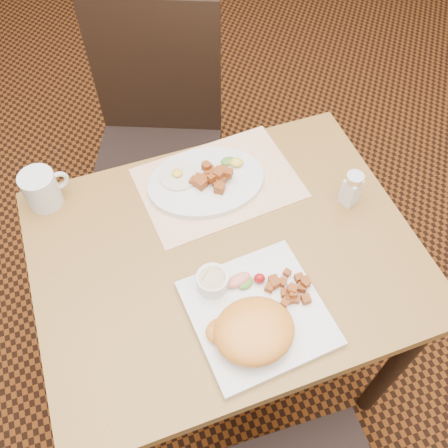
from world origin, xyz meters
TOP-DOWN VIEW (x-y plane):
  - ground at (0.00, 0.00)m, footprint 8.00×8.00m
  - table at (0.00, 0.00)m, footprint 0.90×0.70m
  - chair_far at (-0.01, 0.65)m, footprint 0.55×0.56m
  - placemat at (0.05, 0.20)m, footprint 0.42×0.31m
  - plate_square at (0.01, -0.18)m, footprint 0.30×0.30m
  - plate_oval at (0.02, 0.21)m, footprint 0.32×0.25m
  - hollandaise_mound at (-0.02, -0.23)m, footprint 0.18×0.15m
  - ramekin at (-0.06, -0.08)m, footprint 0.07×0.07m
  - garnish_sq at (0.01, -0.10)m, footprint 0.09×0.05m
  - fried_egg at (-0.04, 0.25)m, footprint 0.10×0.10m
  - garnish_ov at (0.11, 0.24)m, footprint 0.06×0.05m
  - salt_shaker at (0.34, 0.04)m, footprint 0.05×0.05m
  - coffee_mug at (-0.38, 0.30)m, footprint 0.12×0.09m
  - home_fries_sq at (0.09, -0.15)m, footprint 0.10×0.09m
  - home_fries_ov at (0.04, 0.20)m, footprint 0.11×0.10m

SIDE VIEW (x-z plane):
  - ground at x=0.00m, z-range 0.00..0.00m
  - chair_far at x=-0.01m, z-range 0.05..1.02m
  - table at x=0.00m, z-range 0.27..1.02m
  - placemat at x=0.05m, z-range 0.75..0.75m
  - plate_square at x=0.01m, z-range 0.75..0.77m
  - plate_oval at x=0.02m, z-range 0.75..0.77m
  - fried_egg at x=-0.04m, z-range 0.76..0.78m
  - garnish_sq at x=0.01m, z-range 0.76..0.79m
  - home_fries_sq at x=0.09m, z-range 0.76..0.79m
  - garnish_ov at x=0.11m, z-range 0.77..0.79m
  - home_fries_ov at x=0.04m, z-range 0.76..0.81m
  - ramekin at x=-0.06m, z-range 0.77..0.81m
  - hollandaise_mound at x=-0.02m, z-range 0.76..0.83m
  - coffee_mug at x=-0.38m, z-range 0.75..0.85m
  - salt_shaker at x=0.34m, z-range 0.75..0.85m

